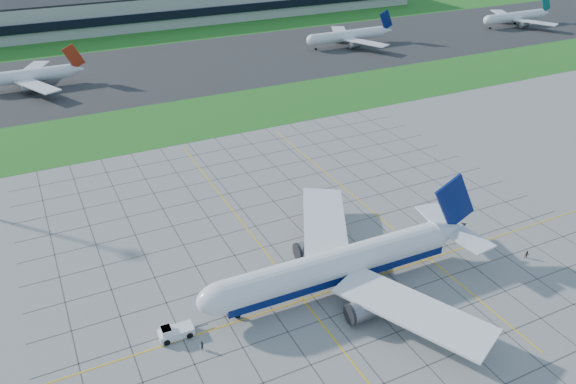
% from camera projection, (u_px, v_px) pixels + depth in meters
% --- Properties ---
extents(ground, '(1400.00, 1400.00, 0.00)m').
position_uv_depth(ground, '(346.00, 278.00, 104.76)').
color(ground, gray).
rests_on(ground, ground).
extents(grass_median, '(700.00, 35.00, 0.04)m').
position_uv_depth(grass_median, '(195.00, 118.00, 175.26)').
color(grass_median, '#276F1F').
rests_on(grass_median, ground).
extents(asphalt_taxiway, '(700.00, 75.00, 0.04)m').
position_uv_depth(asphalt_taxiway, '(151.00, 71.00, 218.34)').
color(asphalt_taxiway, '#383838').
rests_on(asphalt_taxiway, ground).
extents(grass_far, '(700.00, 145.00, 0.04)m').
position_uv_depth(grass_far, '(101.00, 17.00, 304.53)').
color(grass_far, '#276F1F').
rests_on(grass_far, ground).
extents(apron_markings, '(120.00, 130.00, 0.03)m').
position_uv_depth(apron_markings, '(319.00, 247.00, 113.60)').
color(apron_markings, '#474744').
rests_on(apron_markings, ground).
extents(terminal, '(260.00, 43.00, 15.80)m').
position_uv_depth(terminal, '(184.00, 3.00, 296.43)').
color(terminal, '#B7B7B2').
rests_on(terminal, ground).
extents(airliner, '(56.45, 57.21, 17.77)m').
position_uv_depth(airliner, '(339.00, 265.00, 100.25)').
color(airliner, white).
rests_on(airliner, ground).
extents(pushback_tug, '(8.31, 3.00, 2.31)m').
position_uv_depth(pushback_tug, '(174.00, 332.00, 90.86)').
color(pushback_tug, white).
rests_on(pushback_tug, ground).
extents(crew_near, '(0.73, 0.75, 1.74)m').
position_uv_depth(crew_near, '(202.00, 346.00, 88.45)').
color(crew_near, black).
rests_on(crew_near, ground).
extents(crew_far, '(1.00, 0.95, 1.62)m').
position_uv_depth(crew_far, '(527.00, 255.00, 109.94)').
color(crew_far, black).
rests_on(crew_far, ground).
extents(distant_jet_1, '(34.62, 42.66, 14.08)m').
position_uv_depth(distant_jet_1, '(30.00, 76.00, 198.33)').
color(distant_jet_1, white).
rests_on(distant_jet_1, ground).
extents(distant_jet_2, '(41.89, 42.66, 14.08)m').
position_uv_depth(distant_jet_2, '(349.00, 35.00, 249.34)').
color(distant_jet_2, white).
rests_on(distant_jet_2, ground).
extents(distant_jet_3, '(41.80, 42.66, 14.08)m').
position_uv_depth(distant_jet_3, '(516.00, 17.00, 283.47)').
color(distant_jet_3, white).
rests_on(distant_jet_3, ground).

